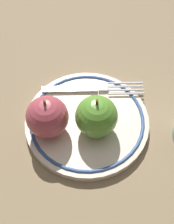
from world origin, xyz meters
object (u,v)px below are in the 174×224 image
object	(u,v)px
apple_red_whole	(96,116)
apple_second_whole	(47,117)
fork	(90,89)
plate	(87,121)

from	to	relation	value
apple_red_whole	apple_second_whole	bearing A→B (deg)	31.73
apple_red_whole	fork	bearing A→B (deg)	-52.12
plate	apple_red_whole	bearing A→B (deg)	160.81
plate	apple_red_whole	xyz separation A→B (m)	(-0.02, 0.01, 0.04)
plate	fork	distance (m)	0.06
apple_red_whole	apple_second_whole	size ratio (longest dim) A/B	1.00
plate	apple_second_whole	bearing A→B (deg)	47.67
apple_second_whole	fork	size ratio (longest dim) A/B	0.46
apple_red_whole	fork	world-z (taller)	apple_red_whole
plate	fork	world-z (taller)	fork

